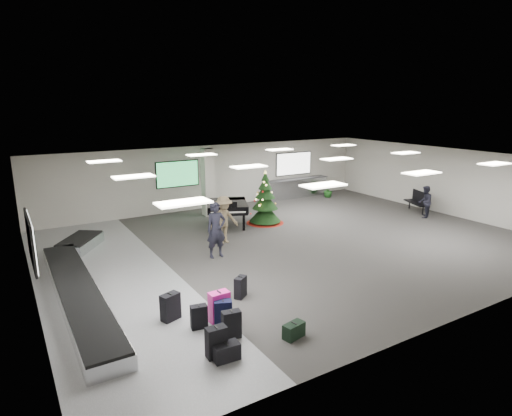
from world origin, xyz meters
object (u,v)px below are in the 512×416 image
christmas_tree (265,205)px  potted_plant_right (328,190)px  service_counter (296,188)px  potted_plant_left (266,196)px  baggage_carousel (78,281)px  traveler_a (216,230)px  grand_piano (227,206)px  traveler_bench (425,202)px  pink_suitcase (219,307)px  bench (418,200)px  traveler_b (224,220)px

christmas_tree → potted_plant_right: bearing=24.3°
service_counter → potted_plant_left: service_counter is taller
potted_plant_left → baggage_carousel: bearing=-149.4°
service_counter → traveler_a: size_ratio=2.04×
baggage_carousel → grand_piano: bearing=27.4°
baggage_carousel → traveler_bench: traveler_bench is taller
traveler_bench → potted_plant_left: bearing=-83.2°
pink_suitcase → grand_piano: (4.04, 7.40, 0.50)m
christmas_tree → potted_plant_right: size_ratio=2.85×
grand_piano → bench: grand_piano is taller
pink_suitcase → bench: (13.42, 4.86, 0.17)m
pink_suitcase → traveler_b: 6.18m
pink_suitcase → potted_plant_left: 12.72m
baggage_carousel → christmas_tree: 9.00m
baggage_carousel → bench: 16.11m
traveler_a → potted_plant_left: traveler_a is taller
potted_plant_right → traveler_a: bearing=-150.5°
potted_plant_left → traveler_bench: bearing=-51.3°
bench → potted_plant_right: (-1.69, 4.84, -0.14)m
service_counter → traveler_b: (-7.29, -5.22, 0.38)m
grand_piano → christmas_tree: bearing=11.8°
service_counter → potted_plant_right: service_counter is taller
service_counter → bench: (3.24, -5.79, 0.02)m
traveler_b → potted_plant_left: size_ratio=2.09×
traveler_bench → pink_suitcase: bearing=-14.7°
baggage_carousel → grand_piano: grand_piano is taller
baggage_carousel → traveler_a: size_ratio=4.89×
traveler_a → traveler_bench: bearing=-2.1°
bench → traveler_bench: traveler_bench is taller
christmas_tree → potted_plant_right: 6.55m
traveler_bench → potted_plant_right: size_ratio=1.80×
traveler_b → traveler_bench: traveler_b is taller
service_counter → christmas_tree: size_ratio=1.68×
pink_suitcase → traveler_a: 4.66m
traveler_a → service_counter: bearing=37.6°
potted_plant_right → baggage_carousel: bearing=-158.1°
grand_piano → traveler_bench: (8.65, -3.49, -0.13)m
traveler_b → service_counter: bearing=33.8°
traveler_bench → traveler_b: bearing=-40.7°
pink_suitcase → christmas_tree: size_ratio=0.33×
potted_plant_left → potted_plant_right: (3.97, -0.37, -0.02)m
service_counter → traveler_a: 10.47m
potted_plant_left → traveler_a: bearing=-134.5°
pink_suitcase → christmas_tree: (5.77, 7.01, 0.43)m
service_counter → bench: bearing=-60.8°
baggage_carousel → christmas_tree: size_ratio=4.02×
service_counter → traveler_a: traveler_a is taller
pink_suitcase → grand_piano: grand_piano is taller
grand_piano → traveler_a: bearing=-98.5°
bench → potted_plant_right: size_ratio=1.97×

